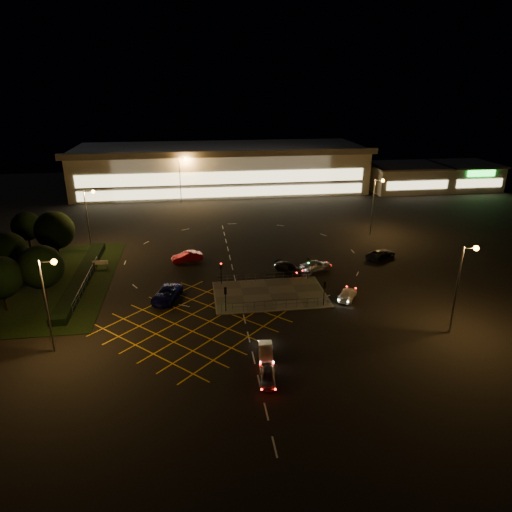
{
  "coord_description": "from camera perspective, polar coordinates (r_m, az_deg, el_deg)",
  "views": [
    {
      "loc": [
        -7.1,
        -54.48,
        25.76
      ],
      "look_at": [
        1.43,
        6.9,
        2.0
      ],
      "focal_mm": 32.0,
      "sensor_mm": 36.0,
      "label": 1
    }
  ],
  "objects": [
    {
      "name": "supermarket",
      "position": [
        118.42,
        -4.43,
        10.98
      ],
      "size": [
        72.0,
        26.5,
        10.5
      ],
      "color": "beige",
      "rests_on": "ground"
    },
    {
      "name": "signal_nw",
      "position": [
        61.2,
        -4.41,
        -1.56
      ],
      "size": [
        0.28,
        0.3,
        3.15
      ],
      "color": "black",
      "rests_on": "pedestrian_island"
    },
    {
      "name": "tree_e",
      "position": [
        61.41,
        -25.28,
        -1.24
      ],
      "size": [
        5.4,
        5.4,
        7.35
      ],
      "color": "black",
      "rests_on": "ground"
    },
    {
      "name": "streetlight_nw",
      "position": [
        76.76,
        -20.11,
        5.21
      ],
      "size": [
        1.78,
        0.56,
        10.03
      ],
      "color": "slate",
      "rests_on": "ground"
    },
    {
      "name": "streetlight_far_left",
      "position": [
        104.29,
        -9.27,
        10.1
      ],
      "size": [
        1.78,
        0.56,
        10.03
      ],
      "color": "slate",
      "rests_on": "ground"
    },
    {
      "name": "signal_sw",
      "position": [
        53.92,
        -3.84,
        -4.79
      ],
      "size": [
        0.28,
        0.3,
        3.15
      ],
      "rotation": [
        0.0,
        0.0,
        3.14
      ],
      "color": "black",
      "rests_on": "pedestrian_island"
    },
    {
      "name": "hedge",
      "position": [
        67.44,
        -20.93,
        -2.48
      ],
      "size": [
        2.0,
        26.0,
        1.0
      ],
      "primitive_type": "cube",
      "color": "black",
      "rests_on": "ground"
    },
    {
      "name": "tree_a",
      "position": [
        61.14,
        -29.31,
        -2.37
      ],
      "size": [
        5.04,
        5.04,
        6.86
      ],
      "color": "black",
      "rests_on": "ground"
    },
    {
      "name": "grass_verge",
      "position": [
        68.96,
        -24.92,
        -2.99
      ],
      "size": [
        18.0,
        30.0,
        0.08
      ],
      "primitive_type": "cube",
      "color": "black",
      "rests_on": "ground"
    },
    {
      "name": "pedestrian_island",
      "position": [
        59.14,
        1.74,
        -4.79
      ],
      "size": [
        14.0,
        9.0,
        0.12
      ],
      "primitive_type": "cube",
      "color": "#4C4944",
      "rests_on": "ground"
    },
    {
      "name": "streetlight_far_right",
      "position": [
        112.66,
        11.89,
        10.73
      ],
      "size": [
        1.78,
        0.56,
        10.03
      ],
      "color": "slate",
      "rests_on": "ground"
    },
    {
      "name": "car_right_silver",
      "position": [
        66.82,
        7.52,
        -1.16
      ],
      "size": [
        4.94,
        2.94,
        1.57
      ],
      "primitive_type": "imported",
      "rotation": [
        0.0,
        0.0,
        1.82
      ],
      "color": "#B9BBC1",
      "rests_on": "ground"
    },
    {
      "name": "retail_unit_b",
      "position": [
        130.54,
        24.54,
        9.17
      ],
      "size": [
        14.8,
        14.8,
        6.35
      ],
      "color": "beige",
      "rests_on": "ground"
    },
    {
      "name": "car_queue_white",
      "position": [
        46.24,
        1.21,
        -11.94
      ],
      "size": [
        1.81,
        4.01,
        1.28
      ],
      "primitive_type": "imported",
      "rotation": [
        0.0,
        0.0,
        6.16
      ],
      "color": "silver",
      "rests_on": "ground"
    },
    {
      "name": "ground",
      "position": [
        60.68,
        -0.44,
        -4.14
      ],
      "size": [
        180.0,
        180.0,
        0.0
      ],
      "primitive_type": "plane",
      "color": "black",
      "rests_on": "ground"
    },
    {
      "name": "car_near_silver",
      "position": [
        43.1,
        1.45,
        -14.73
      ],
      "size": [
        1.89,
        3.75,
        1.22
      ],
      "primitive_type": "imported",
      "rotation": [
        0.0,
        0.0,
        6.16
      ],
      "color": "#ADAFB4",
      "rests_on": "ground"
    },
    {
      "name": "car_approach_white",
      "position": [
        58.92,
        11.34,
        -4.72
      ],
      "size": [
        3.78,
        4.58,
        1.25
      ],
      "primitive_type": "imported",
      "rotation": [
        0.0,
        0.0,
        2.58
      ],
      "color": "white",
      "rests_on": "ground"
    },
    {
      "name": "signal_se",
      "position": [
        55.91,
        8.54,
        -4.01
      ],
      "size": [
        0.28,
        0.3,
        3.15
      ],
      "rotation": [
        0.0,
        0.0,
        3.14
      ],
      "color": "black",
      "rests_on": "pedestrian_island"
    },
    {
      "name": "streetlight_se",
      "position": [
        52.58,
        24.4,
        -2.42
      ],
      "size": [
        1.78,
        0.56,
        10.03
      ],
      "color": "slate",
      "rests_on": "ground"
    },
    {
      "name": "streetlight_ne",
      "position": [
        83.12,
        14.74,
        6.94
      ],
      "size": [
        1.78,
        0.56,
        10.03
      ],
      "color": "slate",
      "rests_on": "ground"
    },
    {
      "name": "streetlight_sw",
      "position": [
        48.81,
        -24.48,
        -4.2
      ],
      "size": [
        1.78,
        0.56,
        10.03
      ],
      "color": "slate",
      "rests_on": "ground"
    },
    {
      "name": "retail_unit_a",
      "position": [
        122.84,
        18.11,
        9.38
      ],
      "size": [
        18.8,
        14.8,
        6.35
      ],
      "color": "beige",
      "rests_on": "ground"
    },
    {
      "name": "tree_c",
      "position": [
        74.56,
        -23.86,
        2.94
      ],
      "size": [
        5.76,
        5.76,
        7.84
      ],
      "color": "black",
      "rests_on": "ground"
    },
    {
      "name": "tree_b",
      "position": [
        68.73,
        -28.68,
        0.42
      ],
      "size": [
        5.4,
        5.4,
        7.35
      ],
      "color": "black",
      "rests_on": "ground"
    },
    {
      "name": "car_circ_red",
      "position": [
        70.3,
        -8.61,
        -0.09
      ],
      "size": [
        4.93,
        2.73,
        1.54
      ],
      "primitive_type": "imported",
      "rotation": [
        0.0,
        0.0,
        4.96
      ],
      "color": "maroon",
      "rests_on": "ground"
    },
    {
      "name": "car_east_grey",
      "position": [
        73.38,
        15.36,
        0.24
      ],
      "size": [
        5.64,
        4.68,
        1.43
      ],
      "primitive_type": "imported",
      "rotation": [
        0.0,
        0.0,
        2.11
      ],
      "color": "black",
      "rests_on": "ground"
    },
    {
      "name": "car_left_blue",
      "position": [
        58.5,
        -11.07,
        -4.71
      ],
      "size": [
        4.28,
        6.24,
        1.58
      ],
      "primitive_type": "imported",
      "rotation": [
        0.0,
        0.0,
        5.97
      ],
      "color": "#0D0F4E",
      "rests_on": "ground"
    },
    {
      "name": "tree_d",
      "position": [
        82.12,
        -26.75,
        3.34
      ],
      "size": [
        4.68,
        4.68,
        6.37
      ],
      "color": "black",
      "rests_on": "ground"
    },
    {
      "name": "signal_ne",
      "position": [
        62.96,
        6.55,
        -0.98
      ],
      "size": [
        0.28,
        0.3,
        3.15
      ],
      "color": "black",
      "rests_on": "pedestrian_island"
    },
    {
      "name": "car_far_dkgrey",
      "position": [
        65.85,
        4.1,
        -1.48
      ],
      "size": [
        4.19,
        4.84,
        1.34
      ],
      "primitive_type": "imported",
      "rotation": [
        0.0,
        0.0,
        0.62
      ],
      "color": "black",
      "rests_on": "ground"
    }
  ]
}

